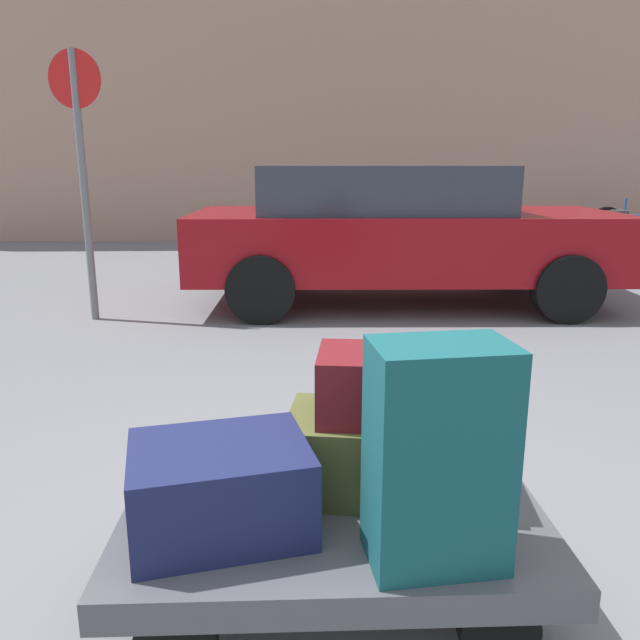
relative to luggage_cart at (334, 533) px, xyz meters
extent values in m
plane|color=slate|center=(0.00, 0.00, -0.27)|extent=(60.00, 60.00, 0.00)
cube|color=tan|center=(2.00, 10.92, 4.03)|extent=(24.00, 1.20, 8.60)
cube|color=#4C4C51|center=(0.00, 0.00, 0.02)|extent=(1.38, 0.81, 0.10)
cylinder|color=black|center=(0.47, 0.27, -0.15)|extent=(0.24, 0.06, 0.24)
cylinder|color=black|center=(0.47, -0.27, -0.15)|extent=(0.24, 0.06, 0.24)
cylinder|color=black|center=(-0.47, 0.27, -0.15)|extent=(0.24, 0.06, 0.24)
cylinder|color=black|center=(-0.47, -0.27, -0.15)|extent=(0.24, 0.06, 0.24)
cube|color=#4C5128|center=(0.16, 0.16, 0.21)|extent=(0.67, 0.47, 0.27)
cube|color=#191E47|center=(-0.35, -0.06, 0.21)|extent=(0.61, 0.52, 0.28)
cube|color=#144C51|center=(0.27, -0.24, 0.39)|extent=(0.40, 0.29, 0.64)
cube|color=maroon|center=(0.16, 0.16, 0.45)|extent=(0.45, 0.36, 0.23)
cube|color=maroon|center=(1.00, 4.69, 0.37)|extent=(4.35, 1.93, 0.64)
cube|color=#2D333D|center=(0.75, 4.69, 0.92)|extent=(2.46, 1.66, 0.46)
cylinder|color=black|center=(2.44, 5.49, 0.05)|extent=(0.65, 0.24, 0.64)
cylinder|color=black|center=(2.39, 3.79, 0.05)|extent=(0.65, 0.24, 0.64)
cylinder|color=black|center=(-0.39, 5.58, 0.05)|extent=(0.65, 0.24, 0.64)
cylinder|color=black|center=(-0.45, 3.88, 0.05)|extent=(0.65, 0.24, 0.64)
torus|color=black|center=(5.23, 8.90, 0.09)|extent=(0.72, 0.10, 0.72)
cylinder|color=#194C8C|center=(5.75, 8.93, 0.29)|extent=(1.00, 0.09, 0.04)
cylinder|color=#194C8C|center=(5.55, 8.92, 0.44)|extent=(0.04, 0.04, 0.30)
cylinder|color=#383838|center=(2.52, 8.26, 0.08)|extent=(0.28, 0.28, 0.71)
cylinder|color=#383838|center=(3.88, 8.26, 0.08)|extent=(0.28, 0.28, 0.71)
cylinder|color=#383838|center=(5.12, 8.26, 0.08)|extent=(0.28, 0.28, 0.71)
cylinder|color=slate|center=(-2.04, 4.08, 0.93)|extent=(0.07, 0.07, 2.41)
cylinder|color=red|center=(-2.04, 4.08, 1.89)|extent=(0.49, 0.14, 0.50)
camera|label=1|loc=(-0.11, -1.81, 1.17)|focal=35.25mm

